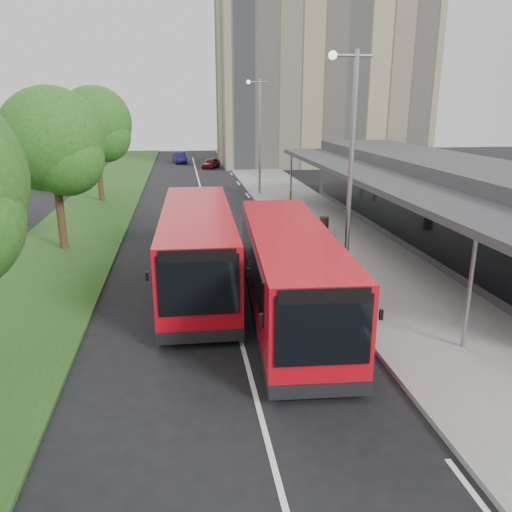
{
  "coord_description": "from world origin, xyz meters",
  "views": [
    {
      "loc": [
        -1.48,
        -14.32,
        6.47
      ],
      "look_at": [
        0.93,
        1.81,
        1.5
      ],
      "focal_mm": 35.0,
      "sensor_mm": 36.0,
      "label": 1
    }
  ],
  "objects": [
    {
      "name": "station_building",
      "position": [
        10.86,
        8.0,
        2.04
      ],
      "size": [
        7.7,
        26.0,
        4.0
      ],
      "color": "#313234",
      "rests_on": "ground"
    },
    {
      "name": "bus_second",
      "position": [
        -1.01,
        3.23,
        1.48
      ],
      "size": [
        2.9,
        10.3,
        2.89
      ],
      "rotation": [
        0.0,
        0.0,
        -0.03
      ],
      "color": "red",
      "rests_on": "ground"
    },
    {
      "name": "pavement",
      "position": [
        6.0,
        20.0,
        0.07
      ],
      "size": [
        5.0,
        80.0,
        0.15
      ],
      "primitive_type": "cube",
      "color": "slate",
      "rests_on": "ground"
    },
    {
      "name": "kerb_dashes",
      "position": [
        3.3,
        19.0,
        0.01
      ],
      "size": [
        0.12,
        56.0,
        0.01
      ],
      "color": "silver",
      "rests_on": "ground"
    },
    {
      "name": "car_far",
      "position": [
        -1.63,
        44.38,
        0.6
      ],
      "size": [
        1.74,
        3.8,
        1.21
      ],
      "primitive_type": "imported",
      "rotation": [
        0.0,
        0.0,
        0.13
      ],
      "color": "navy",
      "rests_on": "ground"
    },
    {
      "name": "office_block",
      "position": [
        14.0,
        42.0,
        9.0
      ],
      "size": [
        22.0,
        12.0,
        18.0
      ],
      "primitive_type": "cube",
      "color": "gray",
      "rests_on": "ground"
    },
    {
      "name": "car_near",
      "position": [
        1.66,
        38.97,
        0.52
      ],
      "size": [
        2.34,
        3.28,
        1.04
      ],
      "primitive_type": "imported",
      "rotation": [
        0.0,
        0.0,
        -0.41
      ],
      "color": "#600D14",
      "rests_on": "ground"
    },
    {
      "name": "grass_verge",
      "position": [
        -7.0,
        20.0,
        0.05
      ],
      "size": [
        5.0,
        80.0,
        0.1
      ],
      "primitive_type": "cube",
      "color": "#1B4014",
      "rests_on": "ground"
    },
    {
      "name": "bus_main",
      "position": [
        1.71,
        0.03,
        1.45
      ],
      "size": [
        3.18,
        10.11,
        2.82
      ],
      "rotation": [
        0.0,
        0.0,
        -0.07
      ],
      "color": "red",
      "rests_on": "ground"
    },
    {
      "name": "ground",
      "position": [
        0.0,
        0.0,
        0.0
      ],
      "size": [
        120.0,
        120.0,
        0.0
      ],
      "primitive_type": "plane",
      "color": "black",
      "rests_on": "ground"
    },
    {
      "name": "lamp_post_near",
      "position": [
        4.12,
        2.0,
        4.72
      ],
      "size": [
        1.44,
        0.28,
        8.0
      ],
      "color": "gray",
      "rests_on": "pavement"
    },
    {
      "name": "bollard",
      "position": [
        5.55,
        17.46,
        0.59
      ],
      "size": [
        0.17,
        0.17,
        0.89
      ],
      "primitive_type": "cylinder",
      "rotation": [
        0.0,
        0.0,
        0.25
      ],
      "color": "#E8B50C",
      "rests_on": "pavement"
    },
    {
      "name": "tree_far",
      "position": [
        -7.01,
        21.05,
        4.97
      ],
      "size": [
        4.79,
        4.79,
        7.7
      ],
      "color": "#382116",
      "rests_on": "ground"
    },
    {
      "name": "tree_mid",
      "position": [
        -7.01,
        9.05,
        4.7
      ],
      "size": [
        4.54,
        4.54,
        7.28
      ],
      "color": "#382116",
      "rests_on": "ground"
    },
    {
      "name": "lamp_post_far",
      "position": [
        4.12,
        22.0,
        4.72
      ],
      "size": [
        1.44,
        0.28,
        8.0
      ],
      "color": "gray",
      "rests_on": "pavement"
    },
    {
      "name": "lane_centre_line",
      "position": [
        0.0,
        15.0,
        0.01
      ],
      "size": [
        0.12,
        70.0,
        0.01
      ],
      "primitive_type": "cube",
      "color": "silver",
      "rests_on": "ground"
    },
    {
      "name": "litter_bin",
      "position": [
        5.61,
        9.69,
        0.57
      ],
      "size": [
        0.58,
        0.58,
        0.84
      ],
      "primitive_type": "cylinder",
      "rotation": [
        0.0,
        0.0,
        -0.27
      ],
      "color": "#372816",
      "rests_on": "pavement"
    }
  ]
}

